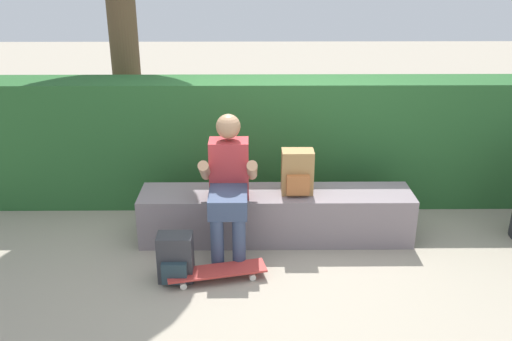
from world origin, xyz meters
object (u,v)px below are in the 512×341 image
at_px(bench_main, 276,215).
at_px(backpack_on_ground, 176,258).
at_px(backpack_on_bench, 297,173).
at_px(person_skater, 229,182).
at_px(skateboard_near_person, 217,271).

height_order(bench_main, backpack_on_ground, bench_main).
bearing_deg(backpack_on_bench, bench_main, 177.08).
relative_size(person_skater, backpack_on_ground, 3.02).
xyz_separation_m(bench_main, backpack_on_bench, (0.18, -0.01, 0.42)).
xyz_separation_m(person_skater, backpack_on_ground, (-0.42, -0.48, -0.46)).
relative_size(skateboard_near_person, backpack_on_ground, 2.06).
bearing_deg(person_skater, bench_main, 27.47).
distance_m(person_skater, backpack_on_ground, 0.79).
distance_m(skateboard_near_person, backpack_on_ground, 0.35).
xyz_separation_m(person_skater, backpack_on_bench, (0.60, 0.21, -0.00)).
relative_size(backpack_on_bench, backpack_on_ground, 1.00).
xyz_separation_m(person_skater, skateboard_near_person, (-0.09, -0.49, -0.58)).
bearing_deg(backpack_on_ground, person_skater, 49.01).
bearing_deg(bench_main, backpack_on_bench, -2.92).
xyz_separation_m(bench_main, backpack_on_ground, (-0.83, -0.70, -0.04)).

